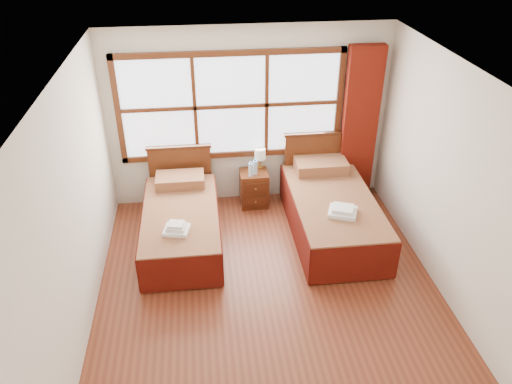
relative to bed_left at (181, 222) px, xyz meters
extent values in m
plane|color=brown|center=(1.02, -1.20, -0.29)|extent=(4.50, 4.50, 0.00)
plane|color=white|center=(1.02, -1.20, 2.31)|extent=(4.50, 4.50, 0.00)
plane|color=silver|center=(1.02, 1.05, 1.01)|extent=(4.00, 0.00, 4.00)
plane|color=silver|center=(-0.98, -1.20, 1.01)|extent=(0.00, 4.50, 4.50)
plane|color=silver|center=(3.02, -1.20, 1.01)|extent=(0.00, 4.50, 4.50)
cube|color=white|center=(0.77, 1.02, 1.21)|extent=(3.00, 0.02, 1.40)
cube|color=#552812|center=(0.77, 1.00, 0.47)|extent=(3.16, 0.06, 0.08)
cube|color=#552812|center=(0.77, 1.00, 1.95)|extent=(3.16, 0.06, 0.08)
cube|color=#552812|center=(-0.77, 1.00, 1.21)|extent=(0.08, 0.06, 1.56)
cube|color=#552812|center=(2.31, 1.00, 1.21)|extent=(0.08, 0.06, 1.56)
cube|color=#552812|center=(0.27, 1.00, 1.21)|extent=(0.05, 0.05, 1.40)
cube|color=#552812|center=(1.27, 1.00, 1.21)|extent=(0.05, 0.05, 1.40)
cube|color=#552812|center=(0.77, 1.00, 1.21)|extent=(3.00, 0.05, 0.05)
cube|color=maroon|center=(2.62, 0.91, 0.88)|extent=(0.50, 0.16, 2.30)
cube|color=#441E0E|center=(0.00, -0.07, -0.15)|extent=(0.86, 1.72, 0.28)
cube|color=#5C180D|center=(0.00, -0.07, 0.10)|extent=(0.96, 1.91, 0.23)
cube|color=#541008|center=(-0.48, -0.07, -0.04)|extent=(0.03, 1.91, 0.48)
cube|color=#541008|center=(0.48, -0.07, -0.04)|extent=(0.03, 1.91, 0.48)
cube|color=#541008|center=(0.00, -1.02, -0.04)|extent=(0.96, 0.03, 0.48)
cube|color=#5C180D|center=(0.00, 0.62, 0.29)|extent=(0.67, 0.39, 0.15)
cube|color=#552812|center=(0.00, 0.94, 0.17)|extent=(0.90, 0.06, 0.93)
cube|color=#441E0E|center=(0.00, 0.94, 0.65)|extent=(0.93, 0.08, 0.04)
cube|color=#441E0E|center=(2.03, -0.07, -0.14)|extent=(0.95, 1.90, 0.31)
cube|color=#5C180D|center=(2.03, -0.07, 0.14)|extent=(1.06, 2.11, 0.26)
cube|color=#541008|center=(1.50, -0.07, -0.01)|extent=(0.03, 2.11, 0.53)
cube|color=#541008|center=(2.56, -0.07, -0.01)|extent=(0.03, 2.11, 0.53)
cube|color=#541008|center=(2.03, -1.11, -0.01)|extent=(1.06, 0.03, 0.53)
cube|color=#5C180D|center=(2.03, 0.70, 0.36)|extent=(0.74, 0.43, 0.17)
cube|color=#552812|center=(2.03, 0.94, 0.22)|extent=(0.99, 0.06, 1.03)
cube|color=#441E0E|center=(2.03, 0.94, 0.75)|extent=(1.03, 0.08, 0.04)
cube|color=#552812|center=(1.06, 0.80, -0.02)|extent=(0.41, 0.36, 0.54)
cube|color=#441E0E|center=(1.06, 0.61, -0.13)|extent=(0.36, 0.02, 0.16)
cube|color=#441E0E|center=(1.06, 0.61, 0.09)|extent=(0.36, 0.02, 0.16)
sphere|color=#A47637|center=(1.06, 0.59, -0.13)|extent=(0.03, 0.03, 0.03)
sphere|color=#A47637|center=(1.06, 0.59, 0.09)|extent=(0.03, 0.03, 0.03)
cube|color=white|center=(-0.04, -0.53, 0.24)|extent=(0.34, 0.31, 0.05)
cube|color=white|center=(-0.04, -0.53, 0.29)|extent=(0.26, 0.24, 0.04)
cube|color=white|center=(-0.04, -0.53, 0.33)|extent=(0.21, 0.19, 0.04)
cube|color=white|center=(2.04, -0.47, 0.30)|extent=(0.43, 0.41, 0.05)
cube|color=white|center=(2.04, -0.47, 0.35)|extent=(0.32, 0.31, 0.05)
cylinder|color=gold|center=(1.17, 0.94, 0.26)|extent=(0.10, 0.10, 0.02)
cylinder|color=gold|center=(1.17, 0.94, 0.33)|extent=(0.02, 0.02, 0.13)
cylinder|color=white|center=(1.17, 0.94, 0.48)|extent=(0.16, 0.16, 0.16)
cylinder|color=silver|center=(1.01, 0.70, 0.35)|extent=(0.06, 0.06, 0.20)
cylinder|color=blue|center=(1.01, 0.70, 0.46)|extent=(0.03, 0.03, 0.03)
cylinder|color=silver|center=(1.08, 0.75, 0.35)|extent=(0.06, 0.06, 0.21)
cylinder|color=blue|center=(1.08, 0.75, 0.47)|extent=(0.03, 0.03, 0.03)
camera|label=1|loc=(0.33, -5.56, 3.73)|focal=35.00mm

